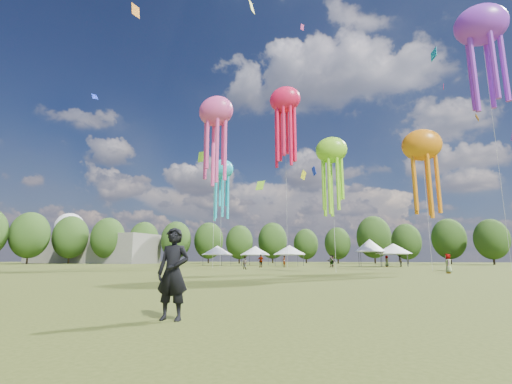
% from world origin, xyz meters
% --- Properties ---
extents(ground, '(300.00, 300.00, 0.00)m').
position_xyz_m(ground, '(0.00, 0.00, 0.00)').
color(ground, '#384416').
rests_on(ground, ground).
extents(observer_main, '(0.72, 0.51, 1.85)m').
position_xyz_m(observer_main, '(6.92, -2.57, 0.92)').
color(observer_main, black).
rests_on(observer_main, ground).
extents(spectator_near, '(0.92, 0.85, 1.52)m').
position_xyz_m(spectator_near, '(-6.05, 31.56, 0.76)').
color(spectator_near, gray).
rests_on(spectator_near, ground).
extents(spectators_far, '(24.00, 29.89, 1.93)m').
position_xyz_m(spectators_far, '(3.30, 47.87, 0.89)').
color(spectators_far, gray).
rests_on(spectators_far, ground).
extents(festival_tents, '(37.92, 9.68, 4.44)m').
position_xyz_m(festival_tents, '(-5.54, 54.70, 2.95)').
color(festival_tents, '#47474C').
rests_on(festival_tents, ground).
extents(show_kites, '(42.32, 19.65, 32.60)m').
position_xyz_m(show_kites, '(5.36, 37.12, 20.89)').
color(show_kites, '#19BBD9').
rests_on(show_kites, ground).
extents(small_kites, '(73.34, 46.77, 40.88)m').
position_xyz_m(small_kites, '(0.47, 41.93, 30.42)').
color(small_kites, '#19BBD9').
rests_on(small_kites, ground).
extents(treeline, '(201.57, 95.24, 13.43)m').
position_xyz_m(treeline, '(-3.87, 62.51, 6.54)').
color(treeline, '#38281C').
rests_on(treeline, ground).
extents(hangar, '(40.00, 12.00, 8.00)m').
position_xyz_m(hangar, '(-72.00, 72.00, 4.00)').
color(hangar, gray).
rests_on(hangar, ground).
extents(radome, '(9.00, 9.00, 16.00)m').
position_xyz_m(radome, '(-88.00, 78.00, 9.99)').
color(radome, white).
rests_on(radome, ground).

